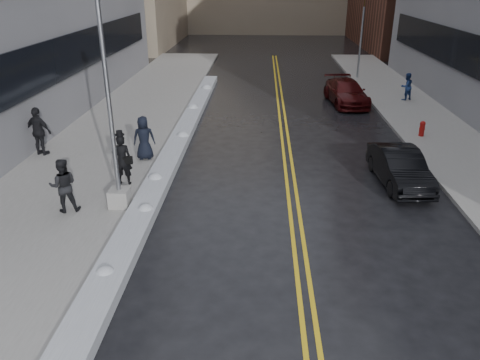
# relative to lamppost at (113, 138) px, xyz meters

# --- Properties ---
(ground) EXTENTS (160.00, 160.00, 0.00)m
(ground) POSITION_rel_lamppost_xyz_m (3.30, -2.00, -2.53)
(ground) COLOR black
(ground) RESTS_ON ground
(sidewalk_west) EXTENTS (5.50, 50.00, 0.15)m
(sidewalk_west) POSITION_rel_lamppost_xyz_m (-2.45, 8.00, -2.46)
(sidewalk_west) COLOR gray
(sidewalk_west) RESTS_ON ground
(sidewalk_east) EXTENTS (4.00, 50.00, 0.15)m
(sidewalk_east) POSITION_rel_lamppost_xyz_m (13.30, 8.00, -2.46)
(sidewalk_east) COLOR gray
(sidewalk_east) RESTS_ON ground
(lane_line_left) EXTENTS (0.12, 50.00, 0.01)m
(lane_line_left) POSITION_rel_lamppost_xyz_m (5.65, 8.00, -2.53)
(lane_line_left) COLOR gold
(lane_line_left) RESTS_ON ground
(lane_line_right) EXTENTS (0.12, 50.00, 0.01)m
(lane_line_right) POSITION_rel_lamppost_xyz_m (5.95, 8.00, -2.53)
(lane_line_right) COLOR gold
(lane_line_right) RESTS_ON ground
(snow_ridge) EXTENTS (0.90, 30.00, 0.34)m
(snow_ridge) POSITION_rel_lamppost_xyz_m (0.85, 6.00, -2.36)
(snow_ridge) COLOR #B7BBC1
(snow_ridge) RESTS_ON ground
(lamppost) EXTENTS (0.65, 0.65, 7.62)m
(lamppost) POSITION_rel_lamppost_xyz_m (0.00, 0.00, 0.00)
(lamppost) COLOR gray
(lamppost) RESTS_ON sidewalk_west
(fire_hydrant) EXTENTS (0.26, 0.26, 0.73)m
(fire_hydrant) POSITION_rel_lamppost_xyz_m (12.30, 8.00, -1.98)
(fire_hydrant) COLOR maroon
(fire_hydrant) RESTS_ON sidewalk_east
(traffic_signal) EXTENTS (0.16, 0.20, 6.00)m
(traffic_signal) POSITION_rel_lamppost_xyz_m (11.80, 22.00, 0.87)
(traffic_signal) COLOR gray
(traffic_signal) RESTS_ON sidewalk_east
(pedestrian_fedora) EXTENTS (0.72, 0.50, 1.88)m
(pedestrian_fedora) POSITION_rel_lamppost_xyz_m (-0.36, 1.80, -1.44)
(pedestrian_fedora) COLOR black
(pedestrian_fedora) RESTS_ON sidewalk_west
(pedestrian_b) EXTENTS (1.04, 0.91, 1.80)m
(pedestrian_b) POSITION_rel_lamppost_xyz_m (-1.65, -0.42, -1.49)
(pedestrian_b) COLOR black
(pedestrian_b) RESTS_ON sidewalk_west
(pedestrian_c) EXTENTS (0.99, 0.74, 1.82)m
(pedestrian_c) POSITION_rel_lamppost_xyz_m (-0.18, 4.37, -1.47)
(pedestrian_c) COLOR black
(pedestrian_c) RESTS_ON sidewalk_west
(pedestrian_d) EXTENTS (1.30, 0.85, 2.06)m
(pedestrian_d) POSITION_rel_lamppost_xyz_m (-4.71, 4.66, -1.35)
(pedestrian_d) COLOR black
(pedestrian_d) RESTS_ON sidewalk_west
(pedestrian_east) EXTENTS (0.99, 0.91, 1.64)m
(pedestrian_east) POSITION_rel_lamppost_xyz_m (13.47, 15.13, -1.56)
(pedestrian_east) COLOR navy
(pedestrian_east) RESTS_ON sidewalk_east
(car_black) EXTENTS (1.71, 4.15, 1.34)m
(car_black) POSITION_rel_lamppost_xyz_m (9.81, 2.60, -1.86)
(car_black) COLOR black
(car_black) RESTS_ON ground
(car_maroon) EXTENTS (2.50, 5.06, 1.41)m
(car_maroon) POSITION_rel_lamppost_xyz_m (9.75, 14.57, -1.83)
(car_maroon) COLOR #3A090A
(car_maroon) RESTS_ON ground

